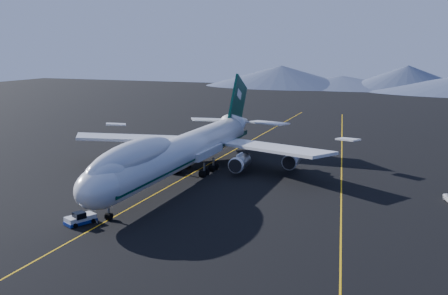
% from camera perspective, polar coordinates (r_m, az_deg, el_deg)
% --- Properties ---
extents(ground, '(500.00, 500.00, 0.00)m').
position_cam_1_polar(ground, '(101.41, -4.61, -3.50)').
color(ground, black).
rests_on(ground, ground).
extents(taxiway_line_main, '(0.25, 220.00, 0.01)m').
position_cam_1_polar(taxiway_line_main, '(101.41, -4.61, -3.49)').
color(taxiway_line_main, '#EAAD0D').
rests_on(taxiway_line_main, ground).
extents(taxiway_line_side, '(28.08, 198.09, 0.01)m').
position_cam_1_polar(taxiway_line_side, '(102.35, 13.27, -3.63)').
color(taxiway_line_side, '#EAAD0D').
rests_on(taxiway_line_side, ground).
extents(boeing_747, '(59.62, 72.43, 19.37)m').
position_cam_1_polar(boeing_747, '(100.10, -4.65, -0.27)').
color(boeing_747, silver).
rests_on(boeing_747, ground).
extents(pushback_tug, '(3.92, 5.05, 1.96)m').
position_cam_1_polar(pushback_tug, '(78.68, -16.08, -7.93)').
color(pushback_tug, silver).
rests_on(pushback_tug, ground).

